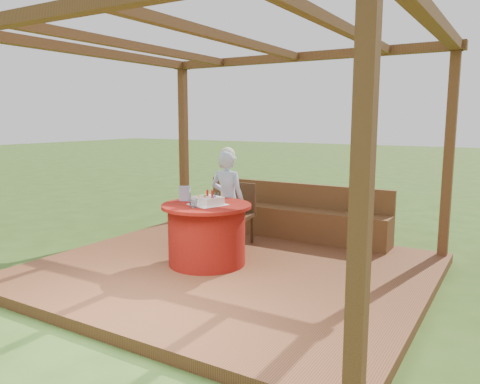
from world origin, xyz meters
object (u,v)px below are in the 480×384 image
Objects in this scene: chair at (239,211)px; drinking_glass at (193,203)px; bench at (290,219)px; elderly_woman at (227,199)px; gift_bag at (185,193)px; birthday_cake at (208,200)px; table at (207,234)px.

chair reaches higher than drinking_glass.
drinking_glass is (-0.30, -2.03, 0.53)m from bench.
elderly_woman is 7.60× the size of gift_bag.
gift_bag is 0.50m from drinking_glass.
bench is at bearing 81.63° from birthday_cake.
bench is 16.33× the size of gift_bag.
elderly_woman is 0.69m from gift_bag.
gift_bag is 1.66× the size of drinking_glass.
chair is 4.69× the size of gift_bag.
chair is 1.35m from drinking_glass.
chair reaches higher than table.
chair is 0.41m from elderly_woman.
gift_bag reaches higher than bench.
bench is at bearing 57.44° from chair.
birthday_cake is at bearing -75.89° from elderly_woman.
elderly_woman is (-0.14, 0.69, 0.32)m from table.
gift_bag reaches higher than chair.
chair is (-0.46, -0.73, 0.21)m from bench.
table is 9.87× the size of drinking_glass.
birthday_cake is (0.18, -0.72, 0.10)m from elderly_woman.
elderly_woman reaches higher than gift_bag.
elderly_woman reaches higher than chair.
bench is 2.75× the size of table.
drinking_glass is (0.00, -0.27, 0.42)m from table.
bench is at bearing 46.50° from gift_bag.
birthday_cake reaches higher than table.
bench is 0.89m from chair.
birthday_cake reaches higher than drinking_glass.
elderly_woman is 0.98m from drinking_glass.
bench is 1.23m from elderly_woman.
birthday_cake is 2.60× the size of gift_bag.
elderly_woman is (-0.44, -1.06, 0.44)m from bench.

